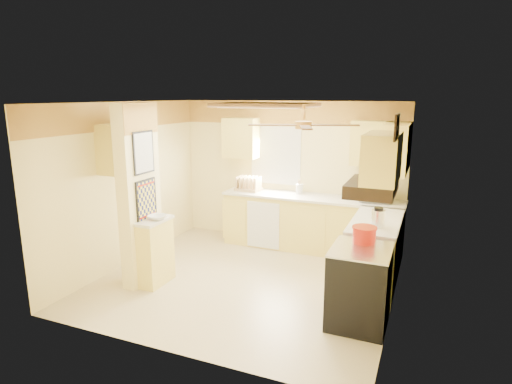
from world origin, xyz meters
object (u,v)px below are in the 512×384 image
at_px(dutch_oven, 364,234).
at_px(bowl, 157,217).
at_px(stove, 360,286).
at_px(kettle, 378,218).
at_px(microwave, 376,193).

bearing_deg(dutch_oven, bowl, -175.83).
distance_m(stove, kettle, 1.00).
bearing_deg(kettle, microwave, 98.37).
bearing_deg(stove, microwave, 93.40).
height_order(microwave, bowl, microwave).
bearing_deg(kettle, stove, -95.22).
bearing_deg(stove, bowl, 179.77).
distance_m(microwave, kettle, 1.38).
xyz_separation_m(stove, dutch_oven, (-0.01, 0.21, 0.55)).
relative_size(bowl, dutch_oven, 0.85).
bearing_deg(microwave, dutch_oven, 87.61).
bearing_deg(microwave, kettle, 92.49).
bearing_deg(dutch_oven, stove, -87.39).
distance_m(stove, dutch_oven, 0.59).
height_order(bowl, dutch_oven, dutch_oven).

